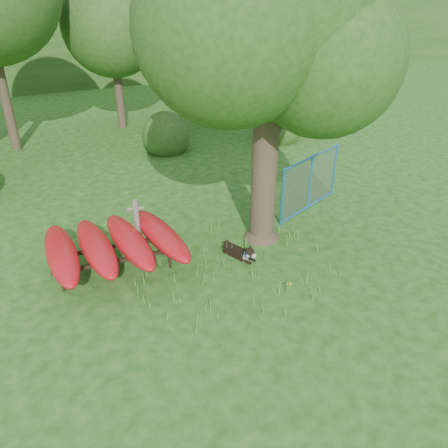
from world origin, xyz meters
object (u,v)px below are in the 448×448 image
husky_dog (241,252)px  fence_section (310,183)px  kayak_rack (113,244)px  oak_tree (269,18)px

husky_dog → fence_section: size_ratio=0.36×
kayak_rack → husky_dog: 2.84m
kayak_rack → fence_section: fence_section is taller
kayak_rack → husky_dog: bearing=-10.8°
kayak_rack → oak_tree: bearing=2.9°
oak_tree → husky_dog: oak_tree is taller
oak_tree → husky_dog: 4.92m
kayak_rack → fence_section: bearing=11.5°
husky_dog → fence_section: fence_section is taller
kayak_rack → husky_dog: (2.65, -0.84, -0.54)m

